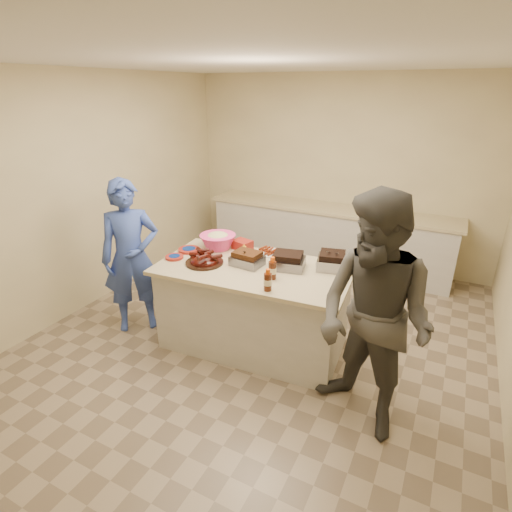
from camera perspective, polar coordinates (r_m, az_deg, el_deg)
The scene contains 20 objects.
room at distance 4.40m, azimuth 0.86°, elevation -11.62°, with size 4.50×5.00×2.70m, color beige, non-canonical shape.
back_counter at distance 6.04m, azimuth 10.16°, elevation 2.77°, with size 3.60×0.64×0.90m, color beige, non-canonical shape.
island at distance 4.32m, azimuth -0.31°, elevation -12.37°, with size 1.87×0.98×0.88m, color beige, non-canonical shape.
rib_platter at distance 3.99m, azimuth -7.36°, elevation -1.05°, with size 0.38×0.38×0.15m, color #390905, non-canonical shape.
pulled_pork_tray at distance 3.92m, azimuth -1.26°, elevation -1.28°, with size 0.30×0.22×0.09m, color #47230F.
brisket_tray at distance 3.88m, azimuth 4.54°, elevation -1.67°, with size 0.32×0.26×0.09m, color black.
roasting_pan at distance 3.92m, azimuth 10.73°, elevation -1.73°, with size 0.28×0.28×0.11m, color gray.
coleslaw_bowl at distance 4.35m, azimuth -5.42°, elevation 1.11°, with size 0.39×0.39×0.27m, color #F93C8F, non-canonical shape.
sausage_plate at distance 4.20m, azimuth 2.02°, elevation 0.39°, with size 0.27×0.27×0.05m, color silver.
mac_cheese_dish at distance 3.97m, azimuth 11.12°, elevation -1.43°, with size 0.31×0.23×0.08m, color #FFB50D.
bbq_bottle_a at distance 3.45m, azimuth 1.67°, elevation -4.91°, with size 0.07×0.07×0.20m, color #411A0C.
bbq_bottle_b at distance 3.65m, azimuth 2.32°, elevation -3.25°, with size 0.07×0.07×0.21m, color #411A0C.
mustard_bottle at distance 4.17m, azimuth -1.69°, elevation 0.22°, with size 0.04×0.04×0.12m, color #F0AE1B.
sauce_bowl at distance 4.11m, azimuth 0.22°, elevation -0.13°, with size 0.14×0.04×0.14m, color silver.
plate_stack_large at distance 4.32m, azimuth -9.56°, elevation 0.72°, with size 0.22×0.22×0.03m, color maroon.
plate_stack_small at distance 4.16m, azimuth -11.57°, elevation -0.31°, with size 0.18×0.18×0.03m, color maroon.
plastic_cup at distance 4.46m, azimuth -6.03°, elevation 1.65°, with size 0.11×0.10×0.11m, color brown.
basket_stack at distance 4.31m, azimuth -1.94°, elevation 1.01°, with size 0.20×0.15×0.10m, color maroon.
guest_blue at distance 4.80m, azimuth -16.22°, elevation -9.41°, with size 0.61×1.67×0.40m, color #344CA7.
guest_gray at distance 3.61m, azimuth 14.67°, elevation -21.68°, with size 0.92×1.90×0.72m, color #494641.
Camera 1 is at (1.59, -3.26, 2.49)m, focal length 28.00 mm.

